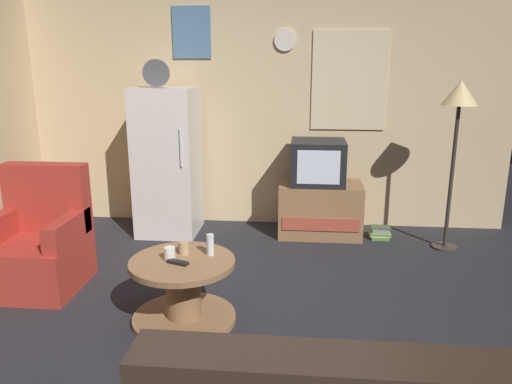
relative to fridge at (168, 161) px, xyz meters
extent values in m
plane|color=#232328|center=(0.93, -2.00, -0.75)|extent=(12.00, 12.00, 0.00)
cube|color=#D1B284|center=(0.93, 0.45, 0.52)|extent=(5.20, 0.10, 2.54)
cube|color=beige|center=(1.83, 0.39, 0.80)|extent=(0.76, 0.02, 1.00)
cube|color=teal|center=(0.21, 0.39, 1.28)|extent=(0.40, 0.02, 0.52)
cylinder|color=silver|center=(1.17, 0.39, 1.20)|extent=(0.22, 0.03, 0.22)
cube|color=silver|center=(0.00, 0.00, 0.00)|extent=(0.60, 0.60, 1.50)
cylinder|color=silver|center=(0.22, -0.30, 0.20)|extent=(0.02, 0.02, 0.36)
cylinder|color=#4C4C51|center=(-0.05, -0.08, 0.89)|extent=(0.26, 0.04, 0.26)
cube|color=#8E6642|center=(1.57, 0.06, -0.48)|extent=(0.84, 0.52, 0.54)
cube|color=#AD4733|center=(1.57, -0.20, -0.56)|extent=(0.76, 0.01, 0.13)
cube|color=black|center=(1.53, 0.06, 0.01)|extent=(0.54, 0.50, 0.44)
cube|color=silver|center=(1.53, -0.19, 0.01)|extent=(0.41, 0.01, 0.33)
cylinder|color=#332D28|center=(2.77, -0.22, -0.74)|extent=(0.24, 0.24, 0.02)
cylinder|color=#332D28|center=(2.77, -0.22, -0.05)|extent=(0.04, 0.04, 1.40)
cone|color=#F2D18C|center=(2.77, -0.22, 0.73)|extent=(0.32, 0.32, 0.22)
cylinder|color=#8E6642|center=(0.58, -1.82, -0.73)|extent=(0.72, 0.72, 0.04)
cylinder|color=#8E6642|center=(0.58, -1.82, -0.53)|extent=(0.24, 0.24, 0.42)
cylinder|color=#8E6642|center=(0.58, -1.82, -0.32)|extent=(0.72, 0.72, 0.04)
cylinder|color=silver|center=(0.76, -1.71, -0.22)|extent=(0.05, 0.05, 0.15)
cylinder|color=silver|center=(0.50, -1.83, -0.25)|extent=(0.08, 0.08, 0.09)
cylinder|color=tan|center=(0.57, -1.71, -0.25)|extent=(0.08, 0.08, 0.09)
cube|color=black|center=(0.57, -1.89, -0.29)|extent=(0.16, 0.09, 0.02)
cube|color=#A52D23|center=(-0.69, -1.42, -0.55)|extent=(0.68, 0.68, 0.40)
cube|color=#A52D23|center=(-0.69, -1.16, -0.07)|extent=(0.68, 0.16, 0.56)
cube|color=#A52D23|center=(-0.41, -1.42, -0.25)|extent=(0.12, 0.60, 0.20)
cube|color=#56833F|center=(2.18, -0.01, -0.74)|extent=(0.18, 0.17, 0.03)
cube|color=tan|center=(2.18, -0.01, -0.71)|extent=(0.21, 0.12, 0.03)
cube|color=#6EB740|center=(2.18, -0.01, -0.69)|extent=(0.20, 0.15, 0.02)
cube|color=gray|center=(2.18, -0.01, -0.66)|extent=(0.17, 0.14, 0.03)
cube|color=#425535|center=(2.18, -0.01, -0.64)|extent=(0.20, 0.13, 0.02)
camera|label=1|loc=(1.38, -4.90, 1.02)|focal=34.96mm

